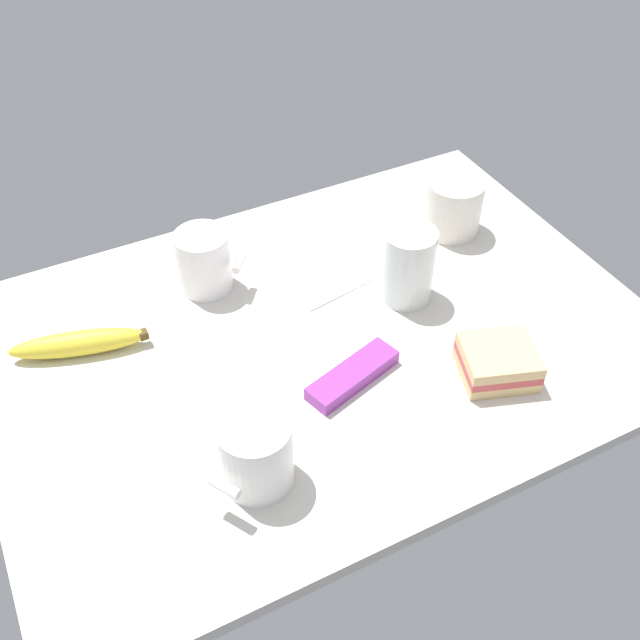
{
  "coord_description": "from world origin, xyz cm",
  "views": [
    {
      "loc": [
        -33.82,
        -66.36,
        75.45
      ],
      "look_at": [
        0.0,
        0.0,
        5.0
      ],
      "focal_mm": 42.61,
      "sensor_mm": 36.0,
      "label": 1
    }
  ],
  "objects": [
    {
      "name": "paper_napkin",
      "position": [
        6.99,
        13.3,
        2.15
      ],
      "size": [
        16.73,
        16.73,
        0.3
      ],
      "primitive_type": "cube",
      "rotation": [
        0.0,
        0.0,
        0.17
      ],
      "color": "white",
      "rests_on": "tabletop"
    },
    {
      "name": "banana",
      "position": [
        -30.13,
        11.81,
        3.72
      ],
      "size": [
        18.34,
        8.21,
        3.45
      ],
      "color": "yellow",
      "rests_on": "tabletop"
    },
    {
      "name": "coffee_mug_black",
      "position": [
        -10.06,
        17.07,
        6.76
      ],
      "size": [
        9.63,
        8.97,
        9.25
      ],
      "color": "white",
      "rests_on": "tabletop"
    },
    {
      "name": "glass_of_milk",
      "position": [
        14.89,
        1.95,
        6.97
      ],
      "size": [
        7.53,
        7.53,
        11.28
      ],
      "color": "silver",
      "rests_on": "tabletop"
    },
    {
      "name": "sandwich_main",
      "position": [
        17.31,
        -16.71,
        4.2
      ],
      "size": [
        11.59,
        11.0,
        4.4
      ],
      "color": "#DBB77A",
      "rests_on": "tabletop"
    },
    {
      "name": "coffee_mug_milky",
      "position": [
        -16.97,
        -17.49,
        6.74
      ],
      "size": [
        10.56,
        9.02,
        9.22
      ],
      "color": "white",
      "rests_on": "tabletop"
    },
    {
      "name": "tabletop",
      "position": [
        0.0,
        0.0,
        1.0
      ],
      "size": [
        90.0,
        64.0,
        2.0
      ],
      "primitive_type": "cube",
      "color": "beige",
      "rests_on": "ground"
    },
    {
      "name": "snack_bar",
      "position": [
        0.49,
        -9.29,
        3.0
      ],
      "size": [
        14.09,
        7.66,
        2.0
      ],
      "primitive_type": "cube",
      "rotation": [
        0.0,
        0.0,
        0.29
      ],
      "color": "purple",
      "rests_on": "tabletop"
    },
    {
      "name": "coffee_mug_spare",
      "position": [
        29.83,
        12.35,
        6.62
      ],
      "size": [
        9.32,
        11.43,
        8.97
      ],
      "color": "silver",
      "rests_on": "tabletop"
    }
  ]
}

